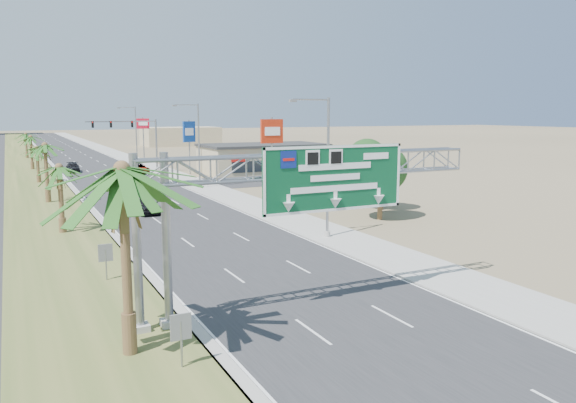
% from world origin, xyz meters
% --- Properties ---
extents(ground, '(600.00, 600.00, 0.00)m').
position_xyz_m(ground, '(0.00, 0.00, 0.00)').
color(ground, '#8C7A59').
rests_on(ground, ground).
extents(road, '(12.00, 300.00, 0.02)m').
position_xyz_m(road, '(0.00, 110.00, 0.01)').
color(road, '#28282B').
rests_on(road, ground).
extents(sidewalk_right, '(4.00, 300.00, 0.10)m').
position_xyz_m(sidewalk_right, '(8.50, 110.00, 0.05)').
color(sidewalk_right, '#9E9B93').
rests_on(sidewalk_right, ground).
extents(median_grass, '(7.00, 300.00, 0.12)m').
position_xyz_m(median_grass, '(-10.00, 110.00, 0.06)').
color(median_grass, '#485626').
rests_on(median_grass, ground).
extents(sign_gantry, '(16.75, 1.24, 7.50)m').
position_xyz_m(sign_gantry, '(-1.06, 9.93, 6.06)').
color(sign_gantry, gray).
rests_on(sign_gantry, ground).
extents(palm_near, '(5.70, 5.70, 8.35)m').
position_xyz_m(palm_near, '(-9.20, 8.00, 6.93)').
color(palm_near, brown).
rests_on(palm_near, ground).
extents(palm_row_b, '(3.99, 3.99, 5.95)m').
position_xyz_m(palm_row_b, '(-9.50, 32.00, 4.90)').
color(palm_row_b, brown).
rests_on(palm_row_b, ground).
extents(palm_row_c, '(3.99, 3.99, 6.75)m').
position_xyz_m(palm_row_c, '(-9.50, 48.00, 5.66)').
color(palm_row_c, brown).
rests_on(palm_row_c, ground).
extents(palm_row_d, '(3.99, 3.99, 5.45)m').
position_xyz_m(palm_row_d, '(-9.50, 66.00, 4.42)').
color(palm_row_d, brown).
rests_on(palm_row_d, ground).
extents(palm_row_e, '(3.99, 3.99, 6.15)m').
position_xyz_m(palm_row_e, '(-9.50, 85.00, 5.09)').
color(palm_row_e, brown).
rests_on(palm_row_e, ground).
extents(palm_row_f, '(3.99, 3.99, 5.75)m').
position_xyz_m(palm_row_f, '(-9.50, 110.00, 4.71)').
color(palm_row_f, brown).
rests_on(palm_row_f, ground).
extents(streetlight_near, '(3.27, 0.44, 10.00)m').
position_xyz_m(streetlight_near, '(7.30, 22.00, 4.69)').
color(streetlight_near, gray).
rests_on(streetlight_near, ground).
extents(streetlight_mid, '(3.27, 0.44, 10.00)m').
position_xyz_m(streetlight_mid, '(7.30, 52.00, 4.69)').
color(streetlight_mid, gray).
rests_on(streetlight_mid, ground).
extents(streetlight_far, '(3.27, 0.44, 10.00)m').
position_xyz_m(streetlight_far, '(7.30, 88.00, 4.69)').
color(streetlight_far, gray).
rests_on(streetlight_far, ground).
extents(signal_mast, '(10.28, 0.71, 8.00)m').
position_xyz_m(signal_mast, '(5.17, 71.97, 4.85)').
color(signal_mast, gray).
rests_on(signal_mast, ground).
extents(store_building, '(18.00, 10.00, 4.00)m').
position_xyz_m(store_building, '(22.00, 66.00, 2.00)').
color(store_building, tan).
rests_on(store_building, ground).
extents(oak_near, '(4.50, 4.50, 6.80)m').
position_xyz_m(oak_near, '(15.00, 26.00, 4.53)').
color(oak_near, brown).
rests_on(oak_near, ground).
extents(oak_far, '(3.50, 3.50, 5.60)m').
position_xyz_m(oak_far, '(18.00, 30.00, 3.82)').
color(oak_far, brown).
rests_on(oak_far, ground).
extents(median_signback_a, '(0.75, 0.08, 2.08)m').
position_xyz_m(median_signback_a, '(-7.80, 6.00, 1.45)').
color(median_signback_a, gray).
rests_on(median_signback_a, ground).
extents(median_signback_b, '(0.75, 0.08, 2.08)m').
position_xyz_m(median_signback_b, '(-8.50, 18.00, 1.45)').
color(median_signback_b, gray).
rests_on(median_signback_b, ground).
extents(building_distant_right, '(20.00, 12.00, 5.00)m').
position_xyz_m(building_distant_right, '(30.00, 140.00, 2.50)').
color(building_distant_right, tan).
rests_on(building_distant_right, ground).
extents(car_left_lane, '(2.03, 4.66, 1.57)m').
position_xyz_m(car_left_lane, '(-2.00, 37.84, 0.78)').
color(car_left_lane, black).
rests_on(car_left_lane, ground).
extents(car_mid_lane, '(2.12, 4.90, 1.57)m').
position_xyz_m(car_mid_lane, '(1.50, 63.32, 0.78)').
color(car_mid_lane, maroon).
rests_on(car_mid_lane, ground).
extents(car_right_lane, '(2.46, 5.31, 1.47)m').
position_xyz_m(car_right_lane, '(4.37, 71.64, 0.74)').
color(car_right_lane, gray).
rests_on(car_right_lane, ground).
extents(car_far, '(2.29, 4.91, 1.39)m').
position_xyz_m(car_far, '(-4.17, 78.35, 0.69)').
color(car_far, black).
rests_on(car_far, ground).
extents(pole_sign_red_near, '(2.41, 0.40, 8.51)m').
position_xyz_m(pole_sign_red_near, '(11.10, 39.24, 6.65)').
color(pole_sign_red_near, gray).
rests_on(pole_sign_red_near, ground).
extents(pole_sign_blue, '(2.00, 0.89, 7.91)m').
position_xyz_m(pole_sign_blue, '(11.00, 67.71, 5.89)').
color(pole_sign_blue, gray).
rests_on(pole_sign_blue, ground).
extents(pole_sign_red_far, '(2.18, 0.98, 8.13)m').
position_xyz_m(pole_sign_red_far, '(9.00, 89.24, 6.41)').
color(pole_sign_red_far, gray).
rests_on(pole_sign_red_far, ground).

